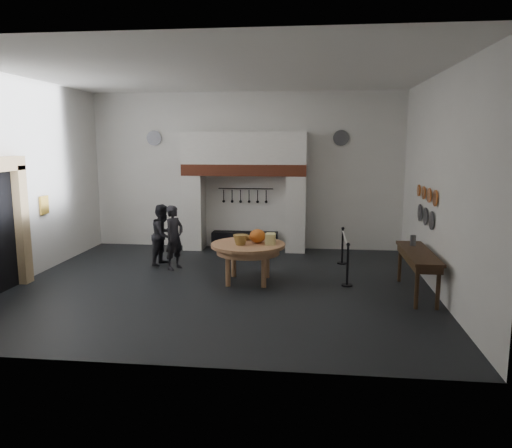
# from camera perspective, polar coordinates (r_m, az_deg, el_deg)

# --- Properties ---
(floor) EXTENTS (9.00, 8.00, 0.02)m
(floor) POSITION_cam_1_polar(r_m,az_deg,el_deg) (11.02, -3.93, -6.97)
(floor) COLOR black
(floor) RESTS_ON ground
(ceiling) EXTENTS (9.00, 8.00, 0.02)m
(ceiling) POSITION_cam_1_polar(r_m,az_deg,el_deg) (10.66, -4.21, 16.90)
(ceiling) COLOR silver
(ceiling) RESTS_ON wall_back
(wall_back) EXTENTS (9.00, 0.02, 4.50)m
(wall_back) POSITION_cam_1_polar(r_m,az_deg,el_deg) (14.55, -1.16, 6.06)
(wall_back) COLOR silver
(wall_back) RESTS_ON floor
(wall_front) EXTENTS (9.00, 0.02, 4.50)m
(wall_front) POSITION_cam_1_polar(r_m,az_deg,el_deg) (6.74, -10.31, 1.92)
(wall_front) COLOR silver
(wall_front) RESTS_ON floor
(wall_left) EXTENTS (0.02, 8.00, 4.50)m
(wall_left) POSITION_cam_1_polar(r_m,az_deg,el_deg) (12.26, -25.28, 4.52)
(wall_left) COLOR silver
(wall_left) RESTS_ON floor
(wall_right) EXTENTS (0.02, 8.00, 4.50)m
(wall_right) POSITION_cam_1_polar(r_m,az_deg,el_deg) (10.74, 20.34, 4.25)
(wall_right) COLOR silver
(wall_right) RESTS_ON floor
(chimney_pier_left) EXTENTS (0.55, 0.70, 2.15)m
(chimney_pier_left) POSITION_cam_1_polar(r_m,az_deg,el_deg) (14.60, -7.08, 1.36)
(chimney_pier_left) COLOR silver
(chimney_pier_left) RESTS_ON floor
(chimney_pier_right) EXTENTS (0.55, 0.70, 2.15)m
(chimney_pier_right) POSITION_cam_1_polar(r_m,az_deg,el_deg) (14.20, 4.58, 1.18)
(chimney_pier_right) COLOR silver
(chimney_pier_right) RESTS_ON floor
(hearth_brick_band) EXTENTS (3.50, 0.72, 0.32)m
(hearth_brick_band) POSITION_cam_1_polar(r_m,az_deg,el_deg) (14.20, -1.35, 6.22)
(hearth_brick_band) COLOR #9E442B
(hearth_brick_band) RESTS_ON chimney_pier_left
(chimney_hood) EXTENTS (3.50, 0.70, 0.90)m
(chimney_hood) POSITION_cam_1_polar(r_m,az_deg,el_deg) (14.18, -1.36, 8.68)
(chimney_hood) COLOR silver
(chimney_hood) RESTS_ON hearth_brick_band
(iron_range) EXTENTS (1.90, 0.45, 0.50)m
(iron_range) POSITION_cam_1_polar(r_m,az_deg,el_deg) (14.53, -1.28, -1.90)
(iron_range) COLOR black
(iron_range) RESTS_ON floor
(utensil_rail) EXTENTS (1.60, 0.02, 0.02)m
(utensil_rail) POSITION_cam_1_polar(r_m,az_deg,el_deg) (14.51, -1.20, 4.07)
(utensil_rail) COLOR black
(utensil_rail) RESTS_ON wall_back
(door_jamb_far) EXTENTS (0.22, 0.30, 2.60)m
(door_jamb_far) POSITION_cam_1_polar(r_m,az_deg,el_deg) (12.05, -25.22, -0.11)
(door_jamb_far) COLOR tan
(door_jamb_far) RESTS_ON floor
(wall_plaque) EXTENTS (0.05, 0.34, 0.44)m
(wall_plaque) POSITION_cam_1_polar(r_m,az_deg,el_deg) (12.98, -23.05, 2.01)
(wall_plaque) COLOR gold
(wall_plaque) RESTS_ON wall_left
(work_table) EXTENTS (1.81, 1.81, 0.07)m
(work_table) POSITION_cam_1_polar(r_m,az_deg,el_deg) (11.05, -0.91, -2.42)
(work_table) COLOR tan
(work_table) RESTS_ON floor
(pumpkin) EXTENTS (0.36, 0.36, 0.31)m
(pumpkin) POSITION_cam_1_polar(r_m,az_deg,el_deg) (11.08, 0.18, -1.38)
(pumpkin) COLOR orange
(pumpkin) RESTS_ON work_table
(cheese_block_big) EXTENTS (0.22, 0.22, 0.24)m
(cheese_block_big) POSITION_cam_1_polar(r_m,az_deg,el_deg) (10.92, 1.66, -1.74)
(cheese_block_big) COLOR #D7CD80
(cheese_block_big) RESTS_ON work_table
(cheese_block_small) EXTENTS (0.18, 0.18, 0.20)m
(cheese_block_small) POSITION_cam_1_polar(r_m,az_deg,el_deg) (11.21, 1.68, -1.54)
(cheese_block_small) COLOR #E5DA89
(cheese_block_small) RESTS_ON work_table
(wicker_basket) EXTENTS (0.35, 0.35, 0.22)m
(wicker_basket) POSITION_cam_1_polar(r_m,az_deg,el_deg) (10.89, -1.80, -1.82)
(wicker_basket) COLOR #A67D3D
(wicker_basket) RESTS_ON work_table
(bread_loaf) EXTENTS (0.31, 0.18, 0.13)m
(bread_loaf) POSITION_cam_1_polar(r_m,az_deg,el_deg) (11.38, -1.19, -1.55)
(bread_loaf) COLOR olive
(bread_loaf) RESTS_ON work_table
(visitor_near) EXTENTS (0.59, 0.68, 1.58)m
(visitor_near) POSITION_cam_1_polar(r_m,az_deg,el_deg) (12.34, -9.32, -1.53)
(visitor_near) COLOR black
(visitor_near) RESTS_ON floor
(visitor_far) EXTENTS (0.76, 0.87, 1.55)m
(visitor_far) POSITION_cam_1_polar(r_m,az_deg,el_deg) (12.83, -10.56, -1.21)
(visitor_far) COLOR black
(visitor_far) RESTS_ON floor
(side_table) EXTENTS (0.55, 2.20, 0.06)m
(side_table) POSITION_cam_1_polar(r_m,az_deg,el_deg) (10.66, 18.07, -3.17)
(side_table) COLOR #3A2715
(side_table) RESTS_ON floor
(pewter_jug) EXTENTS (0.12, 0.12, 0.22)m
(pewter_jug) POSITION_cam_1_polar(r_m,az_deg,el_deg) (11.21, 17.51, -1.80)
(pewter_jug) COLOR #4C4D52
(pewter_jug) RESTS_ON side_table
(copper_pan_a) EXTENTS (0.03, 0.34, 0.34)m
(copper_pan_a) POSITION_cam_1_polar(r_m,az_deg,el_deg) (10.95, 19.80, 2.79)
(copper_pan_a) COLOR #C6662D
(copper_pan_a) RESTS_ON wall_right
(copper_pan_b) EXTENTS (0.03, 0.32, 0.32)m
(copper_pan_b) POSITION_cam_1_polar(r_m,az_deg,el_deg) (11.48, 19.18, 3.11)
(copper_pan_b) COLOR #C6662D
(copper_pan_b) RESTS_ON wall_right
(copper_pan_c) EXTENTS (0.03, 0.30, 0.30)m
(copper_pan_c) POSITION_cam_1_polar(r_m,az_deg,el_deg) (12.02, 18.62, 3.41)
(copper_pan_c) COLOR #C6662D
(copper_pan_c) RESTS_ON wall_right
(copper_pan_d) EXTENTS (0.03, 0.28, 0.28)m
(copper_pan_d) POSITION_cam_1_polar(r_m,az_deg,el_deg) (12.55, 18.11, 3.67)
(copper_pan_d) COLOR #C6662D
(copper_pan_d) RESTS_ON wall_right
(pewter_plate_left) EXTENTS (0.03, 0.40, 0.40)m
(pewter_plate_left) POSITION_cam_1_polar(r_m,az_deg,el_deg) (11.21, 19.43, 0.38)
(pewter_plate_left) COLOR #4C4C51
(pewter_plate_left) RESTS_ON wall_right
(pewter_plate_mid) EXTENTS (0.03, 0.40, 0.40)m
(pewter_plate_mid) POSITION_cam_1_polar(r_m,az_deg,el_deg) (11.78, 18.79, 0.83)
(pewter_plate_mid) COLOR #4C4C51
(pewter_plate_mid) RESTS_ON wall_right
(pewter_plate_right) EXTENTS (0.03, 0.40, 0.40)m
(pewter_plate_right) POSITION_cam_1_polar(r_m,az_deg,el_deg) (12.37, 18.21, 1.25)
(pewter_plate_right) COLOR #4C4C51
(pewter_plate_right) RESTS_ON wall_right
(pewter_plate_back_left) EXTENTS (0.44, 0.03, 0.44)m
(pewter_plate_back_left) POSITION_cam_1_polar(r_m,az_deg,el_deg) (15.09, -11.56, 9.60)
(pewter_plate_back_left) COLOR #4C4C51
(pewter_plate_back_left) RESTS_ON wall_back
(pewter_plate_back_right) EXTENTS (0.44, 0.03, 0.44)m
(pewter_plate_back_right) POSITION_cam_1_polar(r_m,az_deg,el_deg) (14.37, 9.69, 9.67)
(pewter_plate_back_right) COLOR #4C4C51
(pewter_plate_back_right) RESTS_ON wall_back
(barrier_post_near) EXTENTS (0.05, 0.05, 0.90)m
(barrier_post_near) POSITION_cam_1_polar(r_m,az_deg,el_deg) (11.00, 10.42, -4.71)
(barrier_post_near) COLOR black
(barrier_post_near) RESTS_ON floor
(barrier_post_far) EXTENTS (0.05, 0.05, 0.90)m
(barrier_post_far) POSITION_cam_1_polar(r_m,az_deg,el_deg) (12.95, 9.85, -2.55)
(barrier_post_far) COLOR black
(barrier_post_far) RESTS_ON floor
(barrier_rope) EXTENTS (0.04, 2.00, 0.04)m
(barrier_rope) POSITION_cam_1_polar(r_m,az_deg,el_deg) (11.89, 10.17, -1.67)
(barrier_rope) COLOR silver
(barrier_rope) RESTS_ON barrier_post_near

